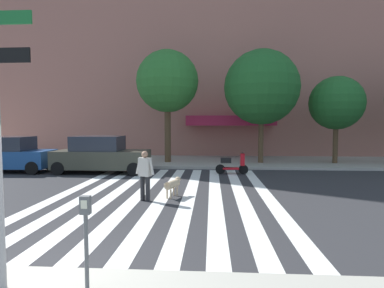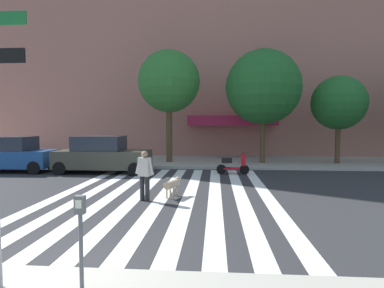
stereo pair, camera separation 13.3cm
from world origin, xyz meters
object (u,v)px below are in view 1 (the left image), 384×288
object	(u,v)px
parking_meter_curbside	(86,229)
parked_scooter	(232,165)
street_tree_nearest	(167,82)
street_tree_further	(337,103)
street_tree_middle	(262,87)
parked_car_behind_first	(101,155)
pedestrian_dog_walker	(145,173)
parked_car_near_curb	(10,155)
dog_on_leash	(173,184)

from	to	relation	value
parking_meter_curbside	parked_scooter	world-z (taller)	parking_meter_curbside
parking_meter_curbside	street_tree_nearest	size ratio (longest dim) A/B	0.20
street_tree_nearest	street_tree_further	bearing A→B (deg)	0.54
street_tree_middle	parking_meter_curbside	bearing A→B (deg)	-107.71
parked_car_behind_first	street_tree_middle	world-z (taller)	street_tree_middle
street_tree_nearest	street_tree_middle	xyz separation A→B (m)	(5.73, -0.04, -0.39)
street_tree_further	pedestrian_dog_walker	size ratio (longest dim) A/B	3.18
parked_car_near_curb	street_tree_middle	bearing A→B (deg)	14.72
dog_on_leash	street_tree_nearest	bearing A→B (deg)	99.21
parked_car_behind_first	street_tree_nearest	bearing A→B (deg)	50.62
pedestrian_dog_walker	dog_on_leash	xyz separation A→B (m)	(0.84, 0.60, -0.48)
parked_car_near_curb	dog_on_leash	world-z (taller)	parked_car_near_curb
street_tree_middle	parked_scooter	bearing A→B (deg)	-118.89
parked_car_behind_first	dog_on_leash	xyz separation A→B (m)	(4.36, -5.06, -0.46)
street_tree_middle	pedestrian_dog_walker	world-z (taller)	street_tree_middle
parking_meter_curbside	parked_car_near_curb	distance (m)	14.38
parking_meter_curbside	dog_on_leash	bearing A→B (deg)	85.94
parked_scooter	street_tree_middle	world-z (taller)	street_tree_middle
parked_scooter	street_tree_middle	distance (m)	5.89
parked_car_behind_first	parked_car_near_curb	bearing A→B (deg)	-179.98
street_tree_nearest	parked_car_behind_first	bearing A→B (deg)	-129.38
pedestrian_dog_walker	dog_on_leash	distance (m)	1.14
street_tree_nearest	street_tree_middle	bearing A→B (deg)	-0.37
parking_meter_curbside	street_tree_nearest	xyz separation A→B (m)	(-0.96, 14.98, 4.08)
parking_meter_curbside	pedestrian_dog_walker	size ratio (longest dim) A/B	0.83
parking_meter_curbside	parked_car_behind_first	xyz separation A→B (m)	(-3.91, 11.38, -0.13)
parked_car_near_curb	street_tree_further	bearing A→B (deg)	11.57
pedestrian_dog_walker	street_tree_further	bearing A→B (deg)	44.12
parked_scooter	street_tree_middle	bearing A→B (deg)	61.11
street_tree_nearest	dog_on_leash	world-z (taller)	street_tree_nearest
parked_car_near_curb	street_tree_further	xyz separation A→B (m)	(18.05, 3.70, 2.86)
parked_car_behind_first	dog_on_leash	bearing A→B (deg)	-49.27
parked_car_near_curb	dog_on_leash	xyz separation A→B (m)	(9.24, -5.06, -0.45)
dog_on_leash	parked_scooter	bearing A→B (deg)	65.05
pedestrian_dog_walker	parked_car_near_curb	bearing A→B (deg)	146.04
parked_car_behind_first	parked_scooter	size ratio (longest dim) A/B	2.91
parked_car_near_curb	street_tree_nearest	distance (m)	9.60
parking_meter_curbside	parked_scooter	xyz separation A→B (m)	(2.79, 11.35, -0.55)
street_tree_nearest	dog_on_leash	xyz separation A→B (m)	(1.40, -8.66, -4.66)
parked_car_near_curb	street_tree_nearest	bearing A→B (deg)	24.67
parking_meter_curbside	street_tree_middle	world-z (taller)	street_tree_middle
parked_car_near_curb	parked_car_behind_first	size ratio (longest dim) A/B	0.90
parked_car_near_curb	street_tree_nearest	world-z (taller)	street_tree_nearest
parking_meter_curbside	parked_car_near_curb	xyz separation A→B (m)	(-8.80, 11.38, -0.13)
parked_car_behind_first	street_tree_middle	xyz separation A→B (m)	(8.68, 3.56, 3.81)
parked_scooter	street_tree_further	world-z (taller)	street_tree_further
parking_meter_curbside	parked_car_behind_first	distance (m)	12.03
parked_car_near_curb	parked_car_behind_first	bearing A→B (deg)	0.02
street_tree_nearest	pedestrian_dog_walker	size ratio (longest dim) A/B	4.20
parked_car_near_curb	parked_car_behind_first	xyz separation A→B (m)	(4.88, 0.00, 0.01)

